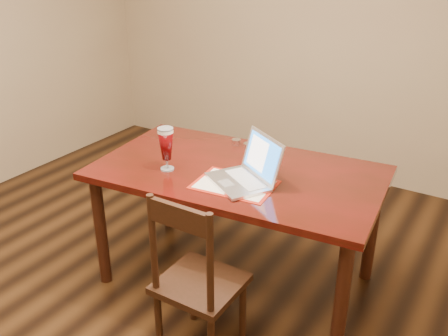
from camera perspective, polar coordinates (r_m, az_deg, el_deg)
The scene contains 4 objects.
ground at distance 3.21m, azimuth -9.45°, elevation -15.66°, with size 5.00×5.00×0.00m, color black.
room_shell at distance 2.47m, azimuth -12.38°, elevation 17.25°, with size 4.51×5.01×2.71m.
dining_table at distance 3.03m, azimuth 1.43°, elevation -1.75°, with size 1.80×1.13×1.06m.
dining_chair at distance 2.63m, azimuth -3.15°, elevation -12.89°, with size 0.41×0.39×0.97m.
Camera 1 is at (1.70, -1.77, 2.06)m, focal length 40.00 mm.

